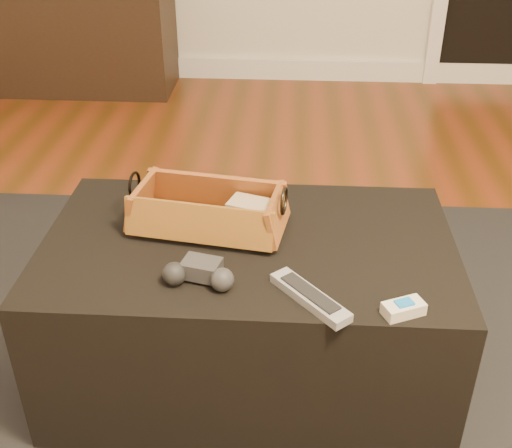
# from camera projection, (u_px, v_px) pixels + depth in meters

# --- Properties ---
(floor) EXTENTS (5.00, 5.50, 0.01)m
(floor) POSITION_uv_depth(u_px,v_px,m) (266.00, 439.00, 1.58)
(floor) COLOR brown
(floor) RESTS_ON ground
(baseboard) EXTENTS (5.00, 0.04, 0.12)m
(baseboard) POSITION_uv_depth(u_px,v_px,m) (288.00, 69.00, 3.88)
(baseboard) COLOR white
(baseboard) RESTS_ON floor
(media_cabinet) EXTENTS (1.54, 0.45, 0.61)m
(media_cabinet) POSITION_uv_depth(u_px,v_px,m) (36.00, 35.00, 3.64)
(media_cabinet) COLOR black
(media_cabinet) RESTS_ON floor
(area_rug) EXTENTS (2.60, 2.00, 0.01)m
(area_rug) POSITION_uv_depth(u_px,v_px,m) (248.00, 383.00, 1.73)
(area_rug) COLOR black
(area_rug) RESTS_ON floor
(ottoman) EXTENTS (1.00, 0.60, 0.42)m
(ottoman) POSITION_uv_depth(u_px,v_px,m) (249.00, 309.00, 1.66)
(ottoman) COLOR black
(ottoman) RESTS_ON area_rug
(tv_remote) EXTENTS (0.20, 0.06, 0.02)m
(tv_remote) POSITION_uv_depth(u_px,v_px,m) (200.00, 221.00, 1.59)
(tv_remote) COLOR black
(tv_remote) RESTS_ON wicker_basket
(cloth_bundle) EXTENTS (0.12, 0.10, 0.06)m
(cloth_bundle) POSITION_uv_depth(u_px,v_px,m) (250.00, 212.00, 1.59)
(cloth_bundle) COLOR tan
(cloth_bundle) RESTS_ON wicker_basket
(wicker_basket) EXTENTS (0.41, 0.26, 0.13)m
(wicker_basket) POSITION_uv_depth(u_px,v_px,m) (208.00, 212.00, 1.58)
(wicker_basket) COLOR #A96626
(wicker_basket) RESTS_ON ottoman
(game_controller) EXTENTS (0.17, 0.10, 0.05)m
(game_controller) POSITION_uv_depth(u_px,v_px,m) (199.00, 273.00, 1.39)
(game_controller) COLOR #2C2C2E
(game_controller) RESTS_ON ottoman
(silver_remote) EXTENTS (0.17, 0.19, 0.02)m
(silver_remote) POSITION_uv_depth(u_px,v_px,m) (310.00, 297.00, 1.35)
(silver_remote) COLOR #9C9EA4
(silver_remote) RESTS_ON ottoman
(cream_gadget) EXTENTS (0.10, 0.07, 0.03)m
(cream_gadget) POSITION_uv_depth(u_px,v_px,m) (403.00, 308.00, 1.31)
(cream_gadget) COLOR beige
(cream_gadget) RESTS_ON ottoman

